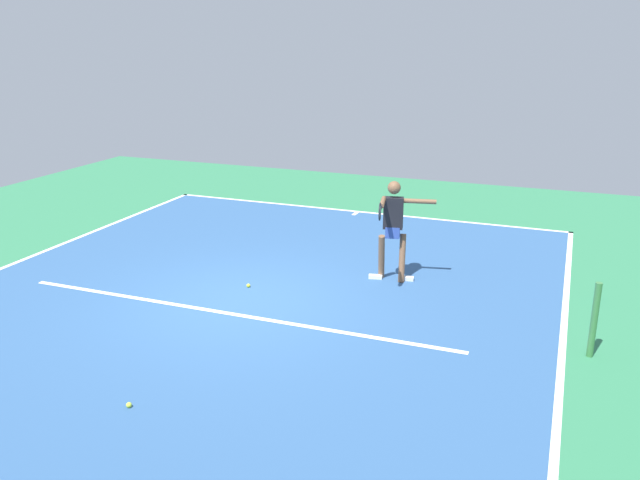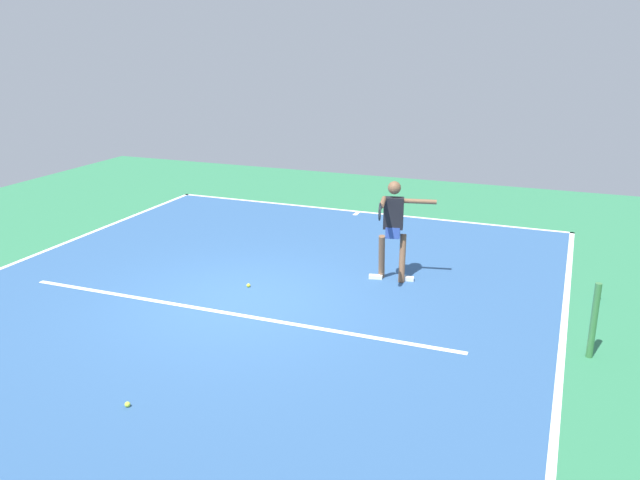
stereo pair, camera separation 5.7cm
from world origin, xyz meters
name	(u,v)px [view 1 (the left image)]	position (x,y,z in m)	size (l,w,h in m)	color
ground_plane	(243,301)	(0.00, 0.00, 0.00)	(20.79, 20.79, 0.00)	#2D754C
court_surface	(243,301)	(0.00, 0.00, 0.00)	(10.01, 12.34, 0.00)	#2D5484
court_line_baseline_near	(358,212)	(0.00, -6.12, 0.00)	(10.01, 0.10, 0.01)	white
court_line_sideline_left	(562,352)	(-4.96, 0.00, 0.00)	(0.10, 12.34, 0.01)	white
court_line_sideline_right	(11,265)	(4.96, 0.00, 0.00)	(0.10, 12.34, 0.01)	white
court_line_service	(227,313)	(0.00, 0.51, 0.00)	(7.51, 0.10, 0.01)	white
court_line_centre_mark	(355,213)	(0.00, -5.92, 0.00)	(0.10, 0.30, 0.01)	white
net_post	(594,320)	(-5.31, 0.00, 0.54)	(0.09, 0.09, 1.07)	#38753D
tennis_player	(393,224)	(-2.02, -1.83, 1.04)	(1.12, 1.27, 1.81)	brown
tennis_ball_far_corner	(129,405)	(-0.25, 3.34, 0.03)	(0.07, 0.07, 0.07)	#C6E53D
tennis_ball_centre_court	(248,286)	(0.20, -0.60, 0.03)	(0.07, 0.07, 0.07)	yellow
water_bottle	(598,294)	(-5.43, -2.18, 0.11)	(0.07, 0.07, 0.22)	blue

